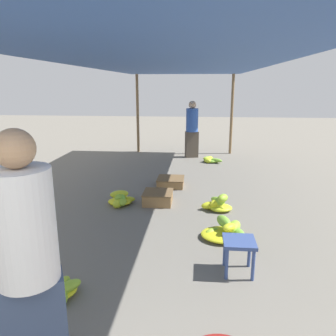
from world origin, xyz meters
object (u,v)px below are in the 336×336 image
at_px(banana_pile_right_0, 226,231).
at_px(banana_pile_right_2, 218,205).
at_px(crate_near, 158,198).
at_px(crate_mid, 171,182).
at_px(vendor_foreground, 28,265).
at_px(banana_pile_right_1, 211,160).
at_px(banana_pile_left_1, 120,199).
at_px(shopper_walking_mid, 192,128).
at_px(stool, 239,246).
at_px(banana_pile_left_0, 58,289).

distance_m(banana_pile_right_0, banana_pile_right_2, 0.97).
distance_m(crate_near, crate_mid, 1.01).
xyz_separation_m(vendor_foreground, crate_mid, (0.49, 4.59, -0.83)).
relative_size(banana_pile_right_1, crate_near, 1.09).
bearing_deg(banana_pile_left_1, shopper_walking_mid, 74.03).
bearing_deg(crate_near, stool, -61.20).
height_order(stool, banana_pile_right_0, stool).
bearing_deg(crate_near, crate_mid, 82.41).
height_order(banana_pile_left_0, banana_pile_right_2, banana_pile_right_2).
distance_m(banana_pile_right_1, crate_near, 3.35).
height_order(vendor_foreground, banana_pile_right_0, vendor_foreground).
bearing_deg(banana_pile_left_0, crate_near, 76.01).
xyz_separation_m(crate_near, shopper_walking_mid, (0.49, 3.78, 0.71)).
distance_m(banana_pile_right_0, crate_mid, 2.40).
xyz_separation_m(banana_pile_left_1, crate_near, (0.63, 0.12, 0.01)).
xyz_separation_m(banana_pile_right_0, shopper_walking_mid, (-0.57, 4.99, 0.72)).
bearing_deg(crate_mid, vendor_foreground, -96.07).
bearing_deg(banana_pile_left_0, banana_pile_right_1, 74.09).
xyz_separation_m(banana_pile_right_1, shopper_walking_mid, (-0.52, 0.59, 0.75)).
relative_size(banana_pile_right_0, banana_pile_right_2, 1.18).
distance_m(stool, banana_pile_right_2, 1.83).
distance_m(vendor_foreground, banana_pile_right_2, 3.70).
relative_size(stool, banana_pile_left_1, 0.70).
height_order(crate_near, shopper_walking_mid, shopper_walking_mid).
bearing_deg(crate_near, banana_pile_right_2, -13.29).
xyz_separation_m(stool, shopper_walking_mid, (-0.64, 5.84, 0.50)).
xyz_separation_m(banana_pile_left_0, banana_pile_right_1, (1.66, 5.82, -0.00)).
height_order(vendor_foreground, crate_near, vendor_foreground).
distance_m(banana_pile_right_1, crate_mid, 2.35).
height_order(vendor_foreground, banana_pile_left_0, vendor_foreground).
bearing_deg(banana_pile_left_1, vendor_foreground, -85.44).
xyz_separation_m(banana_pile_left_0, banana_pile_left_1, (0.02, 2.50, 0.03)).
bearing_deg(crate_near, banana_pile_right_0, -48.61).
xyz_separation_m(vendor_foreground, banana_pile_left_0, (-0.30, 0.96, -0.85)).
xyz_separation_m(crate_near, crate_mid, (0.13, 1.01, -0.02)).
xyz_separation_m(banana_pile_left_1, shopper_walking_mid, (1.12, 3.90, 0.72)).
distance_m(banana_pile_left_0, shopper_walking_mid, 6.55).
distance_m(vendor_foreground, stool, 2.21).
bearing_deg(vendor_foreground, banana_pile_right_0, 59.21).
relative_size(banana_pile_right_0, crate_near, 1.23).
distance_m(stool, banana_pile_left_1, 2.62).
distance_m(banana_pile_left_1, crate_near, 0.64).
distance_m(stool, crate_near, 2.36).
relative_size(vendor_foreground, crate_mid, 3.31).
xyz_separation_m(banana_pile_right_2, shopper_walking_mid, (-0.53, 4.02, 0.71)).
height_order(stool, banana_pile_right_2, stool).
xyz_separation_m(stool, banana_pile_right_1, (-0.13, 5.25, -0.25)).
relative_size(banana_pile_left_1, crate_mid, 1.04).
relative_size(banana_pile_left_1, shopper_walking_mid, 0.35).
distance_m(vendor_foreground, crate_mid, 4.69).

